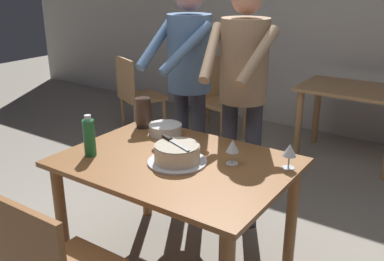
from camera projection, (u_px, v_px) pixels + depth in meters
back_wall at (341, 15)px, 4.64m from camera, size 10.00×0.12×2.70m
main_dining_table at (176, 178)px, 2.51m from camera, size 1.30×0.95×0.75m
cake_on_platter at (177, 154)px, 2.42m from camera, size 0.34×0.34×0.11m
cake_knife at (170, 140)px, 2.45m from camera, size 0.26×0.12×0.02m
plate_stack at (165, 129)px, 2.86m from camera, size 0.22×0.22×0.07m
wine_glass_near at (290, 151)px, 2.33m from camera, size 0.08×0.08×0.14m
wine_glass_far at (233, 147)px, 2.39m from camera, size 0.08×0.08×0.14m
water_bottle at (89, 137)px, 2.50m from camera, size 0.07×0.07×0.25m
hurricane_lamp at (143, 113)px, 2.97m from camera, size 0.11×0.11×0.21m
person_cutting_cake at (243, 83)px, 2.86m from camera, size 0.46×0.57×1.72m
person_standing_beside at (189, 74)px, 3.13m from camera, size 0.46×0.57×1.72m
background_table at (352, 104)px, 4.15m from camera, size 1.00×0.70×0.74m
background_chair_0 at (193, 80)px, 5.45m from camera, size 0.62×0.62×0.90m
background_chair_1 at (217, 96)px, 4.75m from camera, size 0.53×0.53×0.90m
background_chair_2 at (136, 93)px, 4.88m from camera, size 0.58×0.58×0.90m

